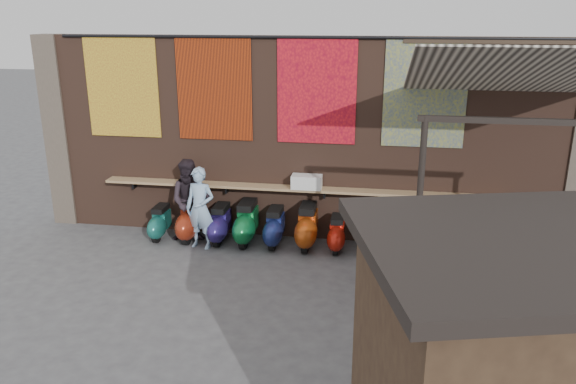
# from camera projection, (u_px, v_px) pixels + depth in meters

# --- Properties ---
(ground) EXTENTS (70.00, 70.00, 0.00)m
(ground) POSITION_uv_depth(u_px,v_px,m) (278.00, 294.00, 9.20)
(ground) COLOR #474749
(ground) RESTS_ON ground
(brick_wall) EXTENTS (10.00, 0.40, 4.00)m
(brick_wall) POSITION_uv_depth(u_px,v_px,m) (302.00, 140.00, 11.13)
(brick_wall) COLOR brown
(brick_wall) RESTS_ON ground
(pier_left) EXTENTS (0.50, 0.50, 4.00)m
(pier_left) POSITION_uv_depth(u_px,v_px,m) (60.00, 131.00, 11.94)
(pier_left) COLOR #4C4238
(pier_left) RESTS_ON ground
(eating_counter) EXTENTS (8.00, 0.32, 0.05)m
(eating_counter) POSITION_uv_depth(u_px,v_px,m) (299.00, 189.00, 11.06)
(eating_counter) COLOR #9E7A51
(eating_counter) RESTS_ON brick_wall
(shelf_box) EXTENTS (0.59, 0.30, 0.27)m
(shelf_box) POSITION_uv_depth(u_px,v_px,m) (307.00, 182.00, 10.96)
(shelf_box) COLOR white
(shelf_box) RESTS_ON eating_counter
(tapestry_redgold) EXTENTS (1.50, 0.02, 2.00)m
(tapestry_redgold) POSITION_uv_depth(u_px,v_px,m) (122.00, 87.00, 11.18)
(tapestry_redgold) COLOR #9E3C17
(tapestry_redgold) RESTS_ON brick_wall
(tapestry_sun) EXTENTS (1.50, 0.02, 2.00)m
(tapestry_sun) POSITION_uv_depth(u_px,v_px,m) (214.00, 89.00, 10.89)
(tapestry_sun) COLOR red
(tapestry_sun) RESTS_ON brick_wall
(tapestry_orange) EXTENTS (1.50, 0.02, 2.00)m
(tapestry_orange) POSITION_uv_depth(u_px,v_px,m) (317.00, 91.00, 10.57)
(tapestry_orange) COLOR red
(tapestry_orange) RESTS_ON brick_wall
(tapestry_multi) EXTENTS (1.50, 0.02, 2.00)m
(tapestry_multi) POSITION_uv_depth(u_px,v_px,m) (425.00, 93.00, 10.26)
(tapestry_multi) COLOR navy
(tapestry_multi) RESTS_ON brick_wall
(hang_rail) EXTENTS (9.50, 0.06, 0.06)m
(hang_rail) POSITION_uv_depth(u_px,v_px,m) (301.00, 37.00, 10.31)
(hang_rail) COLOR black
(hang_rail) RESTS_ON brick_wall
(scooter_stool_0) EXTENTS (0.32, 0.71, 0.67)m
(scooter_stool_0) POSITION_uv_depth(u_px,v_px,m) (160.00, 223.00, 11.40)
(scooter_stool_0) COLOR #186359
(scooter_stool_0) RESTS_ON ground
(scooter_stool_1) EXTENTS (0.39, 0.88, 0.83)m
(scooter_stool_1) POSITION_uv_depth(u_px,v_px,m) (190.00, 220.00, 11.33)
(scooter_stool_1) COLOR maroon
(scooter_stool_1) RESTS_ON ground
(scooter_stool_2) EXTENTS (0.36, 0.79, 0.75)m
(scooter_stool_2) POSITION_uv_depth(u_px,v_px,m) (220.00, 224.00, 11.21)
(scooter_stool_2) COLOR navy
(scooter_stool_2) RESTS_ON ground
(scooter_stool_3) EXTENTS (0.40, 0.89, 0.85)m
(scooter_stool_3) POSITION_uv_depth(u_px,v_px,m) (247.00, 223.00, 11.13)
(scooter_stool_3) COLOR #0E632F
(scooter_stool_3) RESTS_ON ground
(scooter_stool_4) EXTENTS (0.36, 0.79, 0.75)m
(scooter_stool_4) POSITION_uv_depth(u_px,v_px,m) (275.00, 228.00, 11.03)
(scooter_stool_4) COLOR navy
(scooter_stool_4) RESTS_ON ground
(scooter_stool_5) EXTENTS (0.40, 0.89, 0.85)m
(scooter_stool_5) POSITION_uv_depth(u_px,v_px,m) (307.00, 227.00, 10.94)
(scooter_stool_5) COLOR #9C3A0E
(scooter_stool_5) RESTS_ON ground
(scooter_stool_6) EXTENTS (0.32, 0.71, 0.68)m
(scooter_stool_6) POSITION_uv_depth(u_px,v_px,m) (337.00, 234.00, 10.82)
(scooter_stool_6) COLOR #A9180D
(scooter_stool_6) RESTS_ON ground
(scooter_stool_7) EXTENTS (0.34, 0.75, 0.71)m
(scooter_stool_7) POSITION_uv_depth(u_px,v_px,m) (368.00, 234.00, 10.76)
(scooter_stool_7) COLOR black
(scooter_stool_7) RESTS_ON ground
(scooter_stool_8) EXTENTS (0.36, 0.81, 0.77)m
(scooter_stool_8) POSITION_uv_depth(u_px,v_px,m) (399.00, 235.00, 10.64)
(scooter_stool_8) COLOR #105218
(scooter_stool_8) RESTS_ON ground
(scooter_stool_9) EXTENTS (0.33, 0.74, 0.70)m
(scooter_stool_9) POSITION_uv_depth(u_px,v_px,m) (434.00, 239.00, 10.56)
(scooter_stool_9) COLOR navy
(scooter_stool_9) RESTS_ON ground
(diner_left) EXTENTS (0.64, 0.47, 1.61)m
(diner_left) POSITION_uv_depth(u_px,v_px,m) (200.00, 208.00, 10.84)
(diner_left) COLOR #97BBDC
(diner_left) RESTS_ON ground
(diner_right) EXTENTS (0.93, 0.79, 1.69)m
(diner_right) POSITION_uv_depth(u_px,v_px,m) (191.00, 201.00, 11.16)
(diner_right) COLOR #271E25
(diner_right) RESTS_ON ground
(shopper_navy) EXTENTS (1.03, 0.46, 1.73)m
(shopper_navy) POSITION_uv_depth(u_px,v_px,m) (435.00, 252.00, 8.70)
(shopper_navy) COLOR black
(shopper_navy) RESTS_ON ground
(shopper_tan) EXTENTS (0.85, 0.92, 1.58)m
(shopper_tan) POSITION_uv_depth(u_px,v_px,m) (426.00, 263.00, 8.49)
(shopper_tan) COLOR #A06E66
(shopper_tan) RESTS_ON ground
(stall_roof) EXTENTS (3.25, 2.79, 0.12)m
(stall_roof) POSITION_uv_depth(u_px,v_px,m) (550.00, 245.00, 4.16)
(stall_roof) COLOR black
(stall_roof) RESTS_ON market_stall
(stall_sign) EXTENTS (1.17, 0.35, 0.50)m
(stall_sign) POSITION_uv_depth(u_px,v_px,m) (483.00, 283.00, 5.32)
(stall_sign) COLOR gold
(stall_sign) RESTS_ON market_stall
(stall_shelf) EXTENTS (2.02, 0.63, 0.06)m
(stall_shelf) POSITION_uv_depth(u_px,v_px,m) (473.00, 371.00, 5.61)
(stall_shelf) COLOR #473321
(stall_shelf) RESTS_ON market_stall
(awning_canvas) EXTENTS (3.20, 3.28, 0.97)m
(awning_canvas) POSITION_uv_depth(u_px,v_px,m) (516.00, 73.00, 8.42)
(awning_canvas) COLOR beige
(awning_canvas) RESTS_ON brick_wall
(awning_ledger) EXTENTS (3.30, 0.08, 0.12)m
(awning_ledger) POSITION_uv_depth(u_px,v_px,m) (499.00, 40.00, 9.80)
(awning_ledger) COLOR #33261C
(awning_ledger) RESTS_ON brick_wall
(awning_header) EXTENTS (3.00, 0.08, 0.08)m
(awning_header) POSITION_uv_depth(u_px,v_px,m) (538.00, 122.00, 7.16)
(awning_header) COLOR black
(awning_header) RESTS_ON awning_post_left
(awning_post_left) EXTENTS (0.09, 0.09, 3.10)m
(awning_post_left) POSITION_uv_depth(u_px,v_px,m) (417.00, 227.00, 7.84)
(awning_post_left) COLOR black
(awning_post_left) RESTS_ON ground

